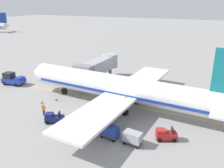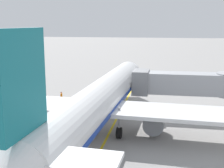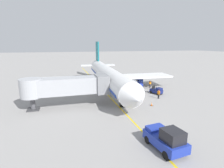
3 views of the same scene
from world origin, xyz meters
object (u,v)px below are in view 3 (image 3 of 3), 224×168
at_px(baggage_tug_lead, 121,78).
at_px(pushback_tractor, 166,139).
at_px(jet_bridge, 67,86).
at_px(ground_crew_loader, 159,94).
at_px(parked_airliner, 107,76).
at_px(safety_cone_nose_left, 152,104).
at_px(baggage_tug_trailing, 138,84).
at_px(baggage_cart_front, 139,81).
at_px(safety_cone_nose_right, 137,103).
at_px(ground_crew_wing_walker, 150,84).
at_px(baggage_cart_second_in_train, 135,79).
at_px(baggage_tug_spare, 157,91).

bearing_deg(baggage_tug_lead, pushback_tractor, 78.35).
xyz_separation_m(jet_bridge, ground_crew_loader, (-16.50, 0.20, -2.50)).
bearing_deg(ground_crew_loader, jet_bridge, -0.70).
distance_m(parked_airliner, safety_cone_nose_left, 13.41).
height_order(baggage_tug_lead, baggage_tug_trailing, same).
bearing_deg(pushback_tractor, ground_crew_loader, -118.16).
bearing_deg(baggage_cart_front, ground_crew_loader, 83.49).
bearing_deg(jet_bridge, baggage_cart_front, -147.66).
xyz_separation_m(baggage_tug_lead, ground_crew_loader, (-1.21, 17.69, 0.24)).
height_order(safety_cone_nose_left, safety_cone_nose_right, same).
relative_size(baggage_cart_front, ground_crew_wing_walker, 1.75).
bearing_deg(ground_crew_loader, pushback_tractor, 61.84).
relative_size(ground_crew_loader, safety_cone_nose_left, 2.86).
height_order(pushback_tractor, baggage_cart_second_in_train, pushback_tractor).
xyz_separation_m(parked_airliner, baggage_tug_trailing, (-7.49, -0.28, -2.47)).
relative_size(parked_airliner, baggage_tug_trailing, 13.51).
bearing_deg(pushback_tractor, baggage_cart_front, -109.35).
distance_m(parked_airliner, baggage_cart_front, 9.34).
distance_m(baggage_tug_lead, baggage_cart_second_in_train, 4.15).
relative_size(jet_bridge, baggage_tug_trailing, 4.91).
bearing_deg(parked_airliner, baggage_tug_lead, -126.20).
height_order(baggage_cart_front, ground_crew_loader, ground_crew_loader).
height_order(baggage_tug_trailing, baggage_cart_front, baggage_tug_trailing).
distance_m(ground_crew_wing_walker, ground_crew_loader, 8.54).
height_order(baggage_cart_front, ground_crew_wing_walker, ground_crew_wing_walker).
bearing_deg(baggage_cart_second_in_train, safety_cone_nose_right, 68.36).
xyz_separation_m(baggage_cart_front, ground_crew_wing_walker, (-1.23, 3.32, 0.00)).
xyz_separation_m(baggage_cart_second_in_train, safety_cone_nose_right, (6.46, 16.29, -0.66)).
relative_size(baggage_tug_spare, baggage_cart_second_in_train, 0.94).
bearing_deg(safety_cone_nose_left, baggage_cart_second_in_train, -104.39).
bearing_deg(ground_crew_wing_walker, ground_crew_loader, 72.69).
relative_size(safety_cone_nose_left, safety_cone_nose_right, 1.00).
bearing_deg(safety_cone_nose_left, pushback_tractor, 67.68).
xyz_separation_m(pushback_tractor, baggage_tug_spare, (-9.11, -17.60, -0.39)).
bearing_deg(ground_crew_wing_walker, baggage_cart_front, -69.61).
distance_m(ground_crew_loader, safety_cone_nose_right, 5.45).
relative_size(parked_airliner, jet_bridge, 2.75).
height_order(baggage_tug_lead, baggage_tug_spare, same).
distance_m(parked_airliner, safety_cone_nose_right, 11.60).
xyz_separation_m(pushback_tractor, baggage_cart_second_in_train, (-9.28, -29.22, -0.15)).
relative_size(pushback_tractor, safety_cone_nose_left, 7.87).
height_order(parked_airliner, baggage_cart_front, parked_airliner).
height_order(baggage_tug_lead, safety_cone_nose_left, baggage_tug_lead).
distance_m(jet_bridge, safety_cone_nose_right, 12.01).
relative_size(jet_bridge, ground_crew_loader, 8.02).
bearing_deg(pushback_tractor, baggage_cart_second_in_train, -107.61).
distance_m(baggage_cart_front, ground_crew_loader, 11.55).
relative_size(parked_airliner, baggage_tug_lead, 13.46).
bearing_deg(jet_bridge, parked_airliner, -135.28).
bearing_deg(pushback_tractor, baggage_tug_lead, -101.65).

